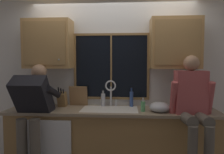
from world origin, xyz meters
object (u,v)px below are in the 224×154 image
(bottle_tall_clear, at_px, (103,99))
(person_sitting_on_counter, at_px, (193,101))
(mixing_bowl, at_px, (160,107))
(person_standing, at_px, (33,110))
(bottle_green_glass, at_px, (131,99))
(cutting_board, at_px, (78,96))
(knife_block, at_px, (62,100))
(soap_dispenser, at_px, (143,106))

(bottle_tall_clear, bearing_deg, person_sitting_on_counter, -21.90)
(mixing_bowl, height_order, bottle_tall_clear, bottle_tall_clear)
(person_standing, relative_size, bottle_tall_clear, 6.23)
(mixing_bowl, xyz_separation_m, bottle_green_glass, (-0.38, 0.31, 0.06))
(person_sitting_on_counter, bearing_deg, bottle_green_glass, 148.07)
(cutting_board, bearing_deg, bottle_green_glass, -0.90)
(cutting_board, height_order, mixing_bowl, cutting_board)
(knife_block, height_order, bottle_green_glass, knife_block)
(person_sitting_on_counter, distance_m, soap_dispenser, 0.64)
(cutting_board, distance_m, bottle_tall_clear, 0.39)
(knife_block, bearing_deg, bottle_tall_clear, 8.23)
(mixing_bowl, distance_m, bottle_tall_clear, 0.87)
(person_sitting_on_counter, height_order, bottle_green_glass, person_sitting_on_counter)
(soap_dispenser, bearing_deg, mixing_bowl, -0.36)
(bottle_tall_clear, bearing_deg, soap_dispenser, -28.51)
(person_standing, height_order, cutting_board, person_standing)
(mixing_bowl, bearing_deg, person_sitting_on_counter, -22.65)
(mixing_bowl, height_order, bottle_green_glass, bottle_green_glass)
(soap_dispenser, bearing_deg, person_sitting_on_counter, -14.95)
(mixing_bowl, xyz_separation_m, bottle_tall_clear, (-0.81, 0.32, 0.04))
(mixing_bowl, distance_m, bottle_green_glass, 0.49)
(cutting_board, bearing_deg, knife_block, -156.94)
(knife_block, distance_m, soap_dispenser, 1.22)
(knife_block, relative_size, cutting_board, 1.04)
(person_sitting_on_counter, height_order, cutting_board, person_sitting_on_counter)
(soap_dispenser, xyz_separation_m, bottle_green_glass, (-0.15, 0.31, 0.05))
(knife_block, distance_m, bottle_tall_clear, 0.62)
(person_standing, xyz_separation_m, mixing_bowl, (1.68, 0.21, 0.02))
(person_standing, bearing_deg, mixing_bowl, 6.98)
(mixing_bowl, relative_size, soap_dispenser, 1.44)
(person_standing, xyz_separation_m, bottle_green_glass, (1.30, 0.52, 0.08))
(soap_dispenser, xyz_separation_m, bottle_tall_clear, (-0.58, 0.32, 0.03))
(mixing_bowl, relative_size, bottle_green_glass, 0.94)
(person_standing, bearing_deg, person_sitting_on_counter, 1.22)
(bottle_tall_clear, bearing_deg, cutting_board, 178.81)
(mixing_bowl, distance_m, soap_dispenser, 0.22)
(cutting_board, distance_m, bottle_green_glass, 0.82)
(knife_block, relative_size, bottle_green_glass, 1.09)
(person_standing, distance_m, person_sitting_on_counter, 2.07)
(cutting_board, relative_size, mixing_bowl, 1.11)
(person_sitting_on_counter, bearing_deg, cutting_board, 162.83)
(person_sitting_on_counter, xyz_separation_m, cutting_board, (-1.58, 0.49, -0.03))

